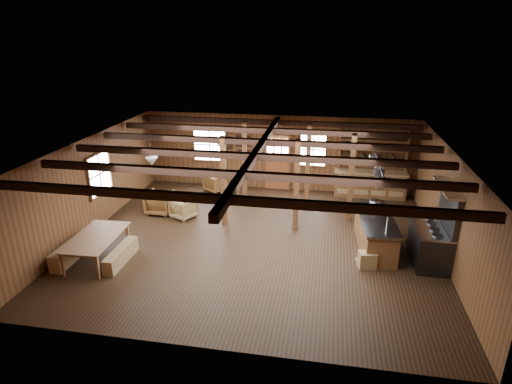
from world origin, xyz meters
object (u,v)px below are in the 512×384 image
kitchen_island (375,232)px  commercial_range (433,239)px  armchair_b (216,183)px  armchair_a (160,202)px  armchair_c (184,208)px  dining_table (99,248)px

kitchen_island → commercial_range: 1.50m
kitchen_island → armchair_b: size_ratio=3.54×
armchair_a → armchair_b: size_ratio=1.14×
commercial_range → armchair_c: size_ratio=2.97×
dining_table → armchair_a: armchair_a is taller
commercial_range → armchair_a: bearing=167.5°
dining_table → armchair_b: 5.81m
dining_table → armchair_c: bearing=-25.2°
dining_table → armchair_c: dining_table is taller
kitchen_island → commercial_range: (1.39, -0.53, 0.19)m
armchair_b → commercial_range: bearing=-177.6°
kitchen_island → armchair_c: (-5.88, 1.06, -0.16)m
kitchen_island → commercial_range: commercial_range is taller
kitchen_island → armchair_c: bearing=165.0°
commercial_range → dining_table: bearing=-170.5°
armchair_c → armchair_a: bearing=12.5°
armchair_b → armchair_a: bearing=94.6°
armchair_b → armchair_c: armchair_b is taller
armchair_a → armchair_b: 2.65m
commercial_range → armchair_c: commercial_range is taller
armchair_c → dining_table: bearing=93.2°
armchair_b → dining_table: bearing=106.7°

